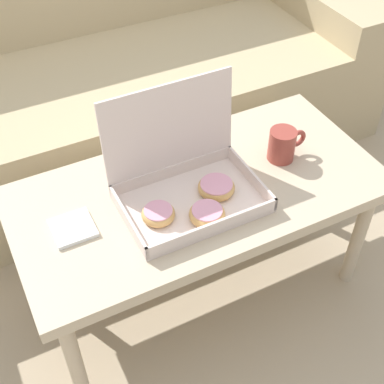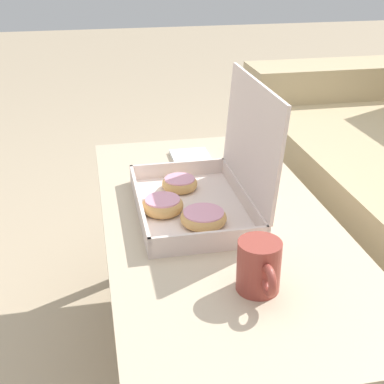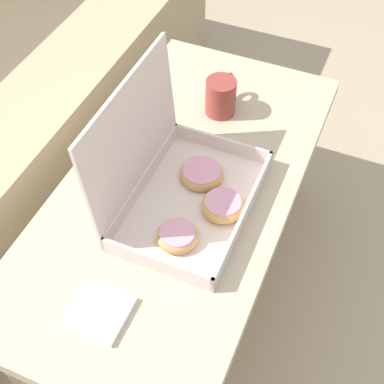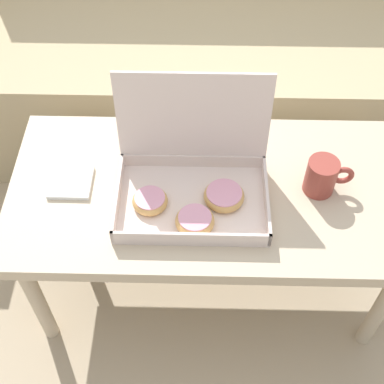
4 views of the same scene
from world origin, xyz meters
TOP-DOWN VIEW (x-y plane):
  - ground_plane at (0.00, 0.00)m, footprint 12.00×12.00m
  - coffee_table at (0.00, -0.04)m, footprint 1.09×0.54m
  - pastry_box at (-0.05, -0.07)m, footprint 0.39×0.29m
  - coffee_mug at (0.29, -0.04)m, footprint 0.13×0.08m
  - napkin_stack at (-0.38, -0.03)m, footprint 0.11×0.11m

SIDE VIEW (x-z plane):
  - ground_plane at x=0.00m, z-range 0.00..0.00m
  - coffee_table at x=0.00m, z-range 0.19..0.66m
  - napkin_stack at x=-0.38m, z-range 0.47..0.49m
  - coffee_mug at x=0.29m, z-range 0.47..0.58m
  - pastry_box at x=-0.05m, z-range 0.38..0.69m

